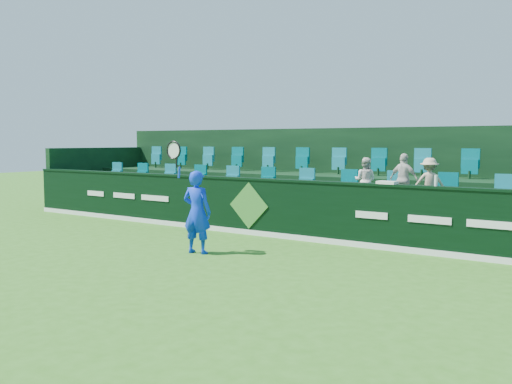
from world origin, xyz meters
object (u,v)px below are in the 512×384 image
Objects in this scene: spectator_right at (429,183)px; towel at (387,183)px; tennis_player at (197,211)px; spectator_middle at (404,180)px; drinks_bottle at (436,180)px; spectator_left at (365,180)px.

towel is (-0.50, -1.12, 0.05)m from spectator_right.
towel is at bearing 43.76° from spectator_right.
tennis_player is at bearing -139.30° from towel.
spectator_middle is 5.26× the size of drinks_bottle.
spectator_left is 0.98× the size of spectator_right.
spectator_middle is 1.12m from towel.
spectator_right is at bearing 174.69° from spectator_left.
spectator_left is at bearing 9.22° from spectator_middle.
spectator_left is at bearing 150.44° from drinks_bottle.
drinks_bottle is at bearing 145.13° from spectator_left.
spectator_right is at bearing -170.78° from spectator_middle.
spectator_right reaches higher than towel.
towel is at bearing 40.70° from tennis_player.
drinks_bottle reaches higher than towel.
spectator_left is 1.49m from towel.
tennis_player reaches higher than drinks_bottle.
drinks_bottle is (1.06, -1.12, 0.08)m from spectator_middle.
tennis_player is 3.90m from towel.
spectator_middle is 1.08× the size of spectator_right.
spectator_right is at bearing 113.80° from drinks_bottle.
drinks_bottle is at bearing 32.69° from tennis_player.
towel is at bearing 180.00° from drinks_bottle.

